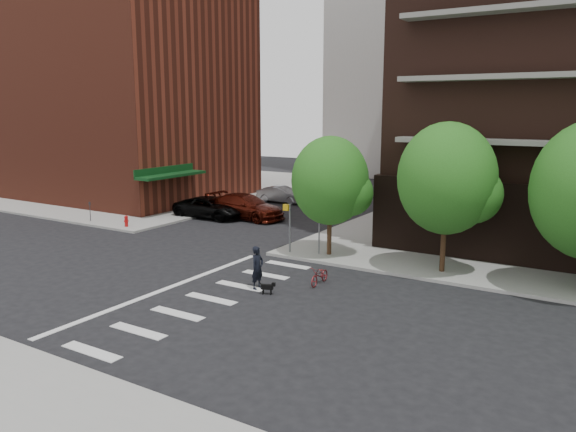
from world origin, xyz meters
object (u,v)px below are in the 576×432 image
(parked_car_black, at_px, (211,207))
(scooter, at_px, (320,275))
(parked_car_maroon, at_px, (246,207))
(fire_hydrant, at_px, (126,220))
(dog_walker, at_px, (257,268))
(parked_car_silver, at_px, (282,194))

(parked_car_black, height_order, scooter, parked_car_black)
(parked_car_maroon, relative_size, scooter, 3.73)
(fire_hydrant, height_order, scooter, fire_hydrant)
(parked_car_black, distance_m, scooter, 16.98)
(dog_walker, bearing_deg, scooter, -42.23)
(parked_car_maroon, height_order, scooter, parked_car_maroon)
(fire_hydrant, xyz_separation_m, parked_car_maroon, (4.57, 6.89, 0.32))
(parked_car_maroon, distance_m, dog_walker, 15.95)
(parked_car_black, height_order, parked_car_silver, parked_car_black)
(parked_car_black, bearing_deg, parked_car_maroon, -67.66)
(scooter, bearing_deg, parked_car_silver, 123.56)
(fire_hydrant, height_order, parked_car_maroon, parked_car_maroon)
(parked_car_black, bearing_deg, fire_hydrant, 154.88)
(parked_car_maroon, relative_size, dog_walker, 3.16)
(fire_hydrant, relative_size, parked_car_maroon, 0.12)
(fire_hydrant, xyz_separation_m, parked_car_black, (2.30, 5.79, 0.21))
(scooter, bearing_deg, fire_hydrant, 163.91)
(fire_hydrant, distance_m, scooter, 16.78)
(parked_car_maroon, bearing_deg, fire_hydrant, 150.20)
(fire_hydrant, height_order, parked_car_silver, parked_car_silver)
(fire_hydrant, relative_size, parked_car_black, 0.13)
(scooter, height_order, dog_walker, dog_walker)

